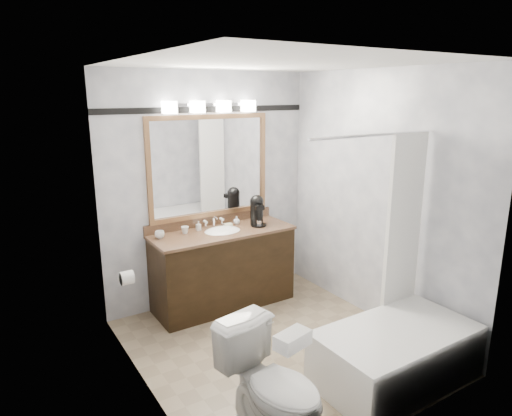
# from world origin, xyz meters

# --- Properties ---
(room) EXTENTS (2.42, 2.62, 2.52)m
(room) POSITION_xyz_m (0.00, 0.00, 1.25)
(room) COLOR gray
(room) RESTS_ON ground
(vanity) EXTENTS (1.53, 0.58, 0.97)m
(vanity) POSITION_xyz_m (0.00, 1.02, 0.44)
(vanity) COLOR black
(vanity) RESTS_ON ground
(mirror) EXTENTS (1.40, 0.04, 1.10)m
(mirror) POSITION_xyz_m (0.00, 1.28, 1.50)
(mirror) COLOR #A17148
(mirror) RESTS_ON room
(vanity_light_bar) EXTENTS (1.02, 0.14, 0.12)m
(vanity_light_bar) POSITION_xyz_m (0.00, 1.23, 2.13)
(vanity_light_bar) COLOR silver
(vanity_light_bar) RESTS_ON room
(accent_stripe) EXTENTS (2.40, 0.01, 0.06)m
(accent_stripe) POSITION_xyz_m (0.00, 1.29, 2.10)
(accent_stripe) COLOR black
(accent_stripe) RESTS_ON room
(bathtub) EXTENTS (1.30, 0.75, 1.96)m
(bathtub) POSITION_xyz_m (0.55, -0.90, 0.28)
(bathtub) COLOR white
(bathtub) RESTS_ON ground
(tp_roll) EXTENTS (0.11, 0.12, 0.12)m
(tp_roll) POSITION_xyz_m (-1.14, 0.66, 0.70)
(tp_roll) COLOR white
(tp_roll) RESTS_ON room
(toilet) EXTENTS (0.57, 0.84, 0.79)m
(toilet) POSITION_xyz_m (-0.67, -0.92, 0.39)
(toilet) COLOR white
(toilet) RESTS_ON ground
(tissue_box) EXTENTS (0.25, 0.17, 0.09)m
(tissue_box) POSITION_xyz_m (-0.67, -1.12, 0.83)
(tissue_box) COLOR white
(tissue_box) RESTS_ON toilet
(coffee_maker) EXTENTS (0.17, 0.22, 0.33)m
(coffee_maker) POSITION_xyz_m (0.43, 1.01, 1.02)
(coffee_maker) COLOR black
(coffee_maker) RESTS_ON vanity
(cup_left) EXTENTS (0.11, 0.11, 0.07)m
(cup_left) POSITION_xyz_m (-0.65, 1.13, 0.89)
(cup_left) COLOR white
(cup_left) RESTS_ON vanity
(cup_right) EXTENTS (0.09, 0.09, 0.07)m
(cup_right) POSITION_xyz_m (-0.37, 1.14, 0.89)
(cup_right) COLOR white
(cup_right) RESTS_ON vanity
(soap_bottle_a) EXTENTS (0.05, 0.05, 0.10)m
(soap_bottle_a) POSITION_xyz_m (-0.21, 1.17, 0.90)
(soap_bottle_a) COLOR white
(soap_bottle_a) RESTS_ON vanity
(soap_bottle_b) EXTENTS (0.07, 0.07, 0.09)m
(soap_bottle_b) POSITION_xyz_m (0.25, 1.15, 0.90)
(soap_bottle_b) COLOR white
(soap_bottle_b) RESTS_ON vanity
(soap_bar) EXTENTS (0.09, 0.06, 0.03)m
(soap_bar) POSITION_xyz_m (0.13, 1.13, 0.86)
(soap_bar) COLOR beige
(soap_bar) RESTS_ON vanity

